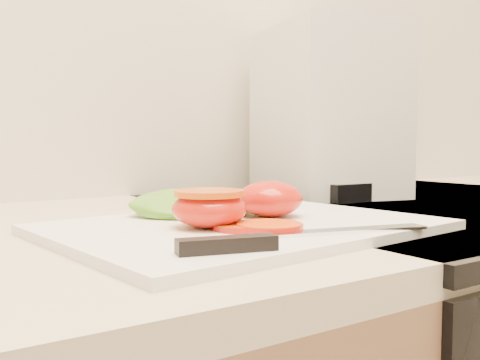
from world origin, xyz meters
TOP-DOWN VIEW (x-y plane):
  - cutting_board at (0.13, 1.56)m, footprint 0.43×0.33m
  - tomato_half_dome at (0.17, 1.58)m, footprint 0.08×0.08m
  - tomato_half_cut at (0.07, 1.55)m, footprint 0.08×0.08m
  - tomato_slice_0 at (0.12, 1.51)m, footprint 0.06×0.06m
  - tomato_slice_1 at (0.10, 1.52)m, footprint 0.06×0.06m
  - lettuce_leaf_0 at (0.10, 1.64)m, footprint 0.16×0.14m
  - lettuce_leaf_1 at (0.15, 1.65)m, footprint 0.14×0.14m
  - knife at (0.08, 1.45)m, footprint 0.27×0.07m
  - appliance at (0.48, 1.82)m, footprint 0.25×0.29m

SIDE VIEW (x-z plane):
  - cutting_board at x=0.13m, z-range 0.93..0.94m
  - tomato_slice_1 at x=0.10m, z-range 0.94..0.95m
  - tomato_slice_0 at x=0.12m, z-range 0.94..0.95m
  - knife at x=0.08m, z-range 0.94..0.95m
  - lettuce_leaf_1 at x=0.15m, z-range 0.94..0.96m
  - lettuce_leaf_0 at x=0.10m, z-range 0.94..0.97m
  - tomato_half_dome at x=0.17m, z-range 0.94..0.98m
  - tomato_half_cut at x=0.07m, z-range 0.94..0.98m
  - appliance at x=0.48m, z-range 0.93..1.23m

